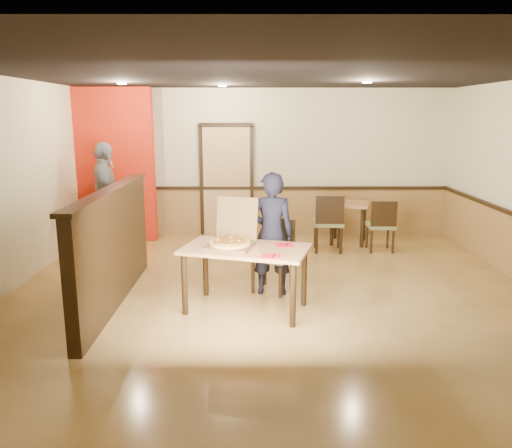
{
  "coord_description": "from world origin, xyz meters",
  "views": [
    {
      "loc": [
        -0.26,
        -6.13,
        2.32
      ],
      "look_at": [
        -0.24,
        0.0,
        0.97
      ],
      "focal_mm": 35.0,
      "sensor_mm": 36.0,
      "label": 1
    }
  ],
  "objects_px": {
    "side_chair_left": "(329,221)",
    "main_table": "(246,256)",
    "side_table": "(349,212)",
    "condiment": "(343,198)",
    "passerby": "(106,197)",
    "side_chair_right": "(381,224)",
    "pizza_box": "(231,241)",
    "diner_chair": "(275,252)",
    "diner": "(271,234)"
  },
  "relations": [
    {
      "from": "side_chair_left",
      "to": "main_table",
      "type": "bearing_deg",
      "value": 65.94
    },
    {
      "from": "side_table",
      "to": "condiment",
      "type": "distance_m",
      "value": 0.29
    },
    {
      "from": "condiment",
      "to": "side_table",
      "type": "bearing_deg",
      "value": -47.45
    },
    {
      "from": "passerby",
      "to": "condiment",
      "type": "height_order",
      "value": "passerby"
    },
    {
      "from": "side_chair_right",
      "to": "pizza_box",
      "type": "relative_size",
      "value": 1.25
    },
    {
      "from": "diner_chair",
      "to": "side_table",
      "type": "bearing_deg",
      "value": 85.32
    },
    {
      "from": "main_table",
      "to": "side_table",
      "type": "bearing_deg",
      "value": 76.57
    },
    {
      "from": "diner",
      "to": "pizza_box",
      "type": "height_order",
      "value": "diner"
    },
    {
      "from": "side_chair_right",
      "to": "diner",
      "type": "xyz_separation_m",
      "value": [
        -1.95,
        -2.03,
        0.31
      ]
    },
    {
      "from": "passerby",
      "to": "pizza_box",
      "type": "height_order",
      "value": "passerby"
    },
    {
      "from": "side_table",
      "to": "condiment",
      "type": "bearing_deg",
      "value": 132.55
    },
    {
      "from": "side_chair_right",
      "to": "pizza_box",
      "type": "xyz_separation_m",
      "value": [
        -2.44,
        -2.55,
        0.36
      ]
    },
    {
      "from": "passerby",
      "to": "diner",
      "type": "bearing_deg",
      "value": -145.42
    },
    {
      "from": "side_chair_right",
      "to": "side_table",
      "type": "distance_m",
      "value": 0.77
    },
    {
      "from": "diner_chair",
      "to": "condiment",
      "type": "distance_m",
      "value": 2.96
    },
    {
      "from": "pizza_box",
      "to": "condiment",
      "type": "xyz_separation_m",
      "value": [
        1.89,
        3.28,
        -0.03
      ]
    },
    {
      "from": "diner",
      "to": "passerby",
      "type": "distance_m",
      "value": 3.47
    },
    {
      "from": "diner_chair",
      "to": "passerby",
      "type": "bearing_deg",
      "value": 170.13
    },
    {
      "from": "side_chair_left",
      "to": "passerby",
      "type": "bearing_deg",
      "value": 2.28
    },
    {
      "from": "side_table",
      "to": "passerby",
      "type": "bearing_deg",
      "value": -172.88
    },
    {
      "from": "diner_chair",
      "to": "side_chair_right",
      "type": "relative_size",
      "value": 1.06
    },
    {
      "from": "diner_chair",
      "to": "side_table",
      "type": "relative_size",
      "value": 1.12
    },
    {
      "from": "main_table",
      "to": "pizza_box",
      "type": "bearing_deg",
      "value": 177.98
    },
    {
      "from": "main_table",
      "to": "side_chair_right",
      "type": "distance_m",
      "value": 3.46
    },
    {
      "from": "passerby",
      "to": "condiment",
      "type": "relative_size",
      "value": 12.1
    },
    {
      "from": "diner_chair",
      "to": "side_chair_right",
      "type": "distance_m",
      "value": 2.68
    },
    {
      "from": "main_table",
      "to": "diner",
      "type": "relative_size",
      "value": 1.01
    },
    {
      "from": "passerby",
      "to": "side_table",
      "type": "bearing_deg",
      "value": -100.67
    },
    {
      "from": "side_table",
      "to": "diner",
      "type": "distance_m",
      "value": 3.05
    },
    {
      "from": "main_table",
      "to": "passerby",
      "type": "xyz_separation_m",
      "value": [
        -2.42,
        2.69,
        0.26
      ]
    },
    {
      "from": "side_chair_right",
      "to": "side_chair_left",
      "type": "bearing_deg",
      "value": 1.21
    },
    {
      "from": "main_table",
      "to": "diner",
      "type": "xyz_separation_m",
      "value": [
        0.32,
        0.58,
        0.14
      ]
    },
    {
      "from": "diner_chair",
      "to": "side_chair_left",
      "type": "bearing_deg",
      "value": 87.52
    },
    {
      "from": "side_table",
      "to": "pizza_box",
      "type": "bearing_deg",
      "value": -122.22
    },
    {
      "from": "side_table",
      "to": "pizza_box",
      "type": "relative_size",
      "value": 1.18
    },
    {
      "from": "side_chair_left",
      "to": "pizza_box",
      "type": "xyz_separation_m",
      "value": [
        -1.54,
        -2.54,
        0.3
      ]
    },
    {
      "from": "side_chair_left",
      "to": "diner",
      "type": "relative_size",
      "value": 0.62
    },
    {
      "from": "condiment",
      "to": "passerby",
      "type": "bearing_deg",
      "value": -171.23
    },
    {
      "from": "side_chair_right",
      "to": "diner",
      "type": "bearing_deg",
      "value": 46.91
    },
    {
      "from": "diner",
      "to": "side_chair_left",
      "type": "bearing_deg",
      "value": -114.78
    },
    {
      "from": "main_table",
      "to": "passerby",
      "type": "height_order",
      "value": "passerby"
    },
    {
      "from": "side_chair_right",
      "to": "side_table",
      "type": "bearing_deg",
      "value": -53.18
    },
    {
      "from": "diner_chair",
      "to": "side_table",
      "type": "height_order",
      "value": "diner_chair"
    },
    {
      "from": "main_table",
      "to": "diner",
      "type": "distance_m",
      "value": 0.68
    },
    {
      "from": "side_chair_left",
      "to": "side_chair_right",
      "type": "xyz_separation_m",
      "value": [
        0.9,
        0.01,
        -0.05
      ]
    },
    {
      "from": "side_chair_left",
      "to": "condiment",
      "type": "relative_size",
      "value": 6.46
    },
    {
      "from": "side_table",
      "to": "diner",
      "type": "relative_size",
      "value": 0.53
    },
    {
      "from": "diner",
      "to": "diner_chair",
      "type": "bearing_deg",
      "value": -107.85
    },
    {
      "from": "side_chair_left",
      "to": "diner",
      "type": "bearing_deg",
      "value": 66.35
    },
    {
      "from": "side_chair_left",
      "to": "condiment",
      "type": "height_order",
      "value": "side_chair_left"
    }
  ]
}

